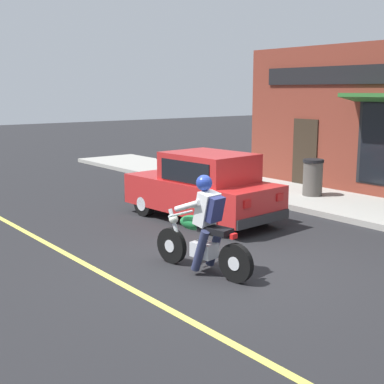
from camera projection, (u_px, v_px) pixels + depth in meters
ground_plane at (230, 269)px, 8.94m from camera, size 80.00×80.00×0.00m
sidewalk_curb at (304, 197)px, 14.55m from camera, size 2.60×22.00×0.14m
lane_stripe at (54, 247)px, 10.16m from camera, size 0.12×19.80×0.01m
motorcycle_with_rider at (203, 232)px, 8.64m from camera, size 0.67×2.01×1.62m
car_hatchback at (203, 188)px, 12.12m from camera, size 1.90×3.89×1.57m
trash_bin at (313, 177)px, 14.37m from camera, size 0.56×0.56×0.98m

